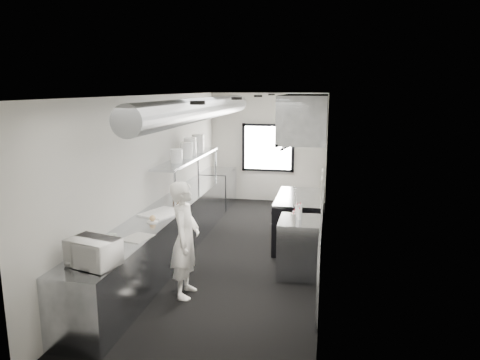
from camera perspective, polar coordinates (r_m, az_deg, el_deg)
The scene contains 35 objects.
floor at distance 8.23m, azimuth -0.35°, elevation -9.22°, with size 3.00×8.00×0.01m, color black.
ceiling at distance 7.70m, azimuth -0.38°, elevation 10.66°, with size 3.00×8.00×0.01m, color beige.
wall_back at distance 11.74m, azimuth 3.56°, elevation 4.09°, with size 3.00×0.02×2.80m, color beige.
wall_front at distance 4.15m, azimuth -11.69°, elevation -10.18°, with size 3.00×0.02×2.80m, color beige.
wall_left at distance 8.27m, azimuth -10.60°, elevation 0.76°, with size 0.02×8.00×2.80m, color beige.
wall_right at distance 7.69m, azimuth 10.65°, elevation -0.05°, with size 0.02×8.00×2.80m, color beige.
wall_cladding at distance 8.19m, azimuth 10.31°, elevation -5.46°, with size 0.03×5.50×1.10m, color #8D959A.
hvac_duct at distance 8.26m, azimuth -4.63°, elevation 8.94°, with size 0.40×0.40×6.40m, color gray.
service_window at distance 11.71m, azimuth 3.54°, elevation 4.07°, with size 1.36×0.05×1.25m.
exhaust_hood at distance 8.27m, azimuth 8.15°, elevation 7.76°, with size 0.81×2.20×0.88m.
prep_counter at distance 7.93m, azimuth -9.32°, elevation -6.75°, with size 0.70×6.00×0.90m, color #8D959A.
pass_shelf at distance 9.08m, azimuth -6.49°, elevation 2.70°, with size 0.45×3.00×0.68m.
range at distance 8.61m, azimuth 7.39°, elevation -5.08°, with size 0.88×1.60×0.94m.
bottle_station at distance 7.28m, azimuth 7.51°, elevation -8.38°, with size 0.65×0.80×0.90m, color #8D959A.
far_work_table at distance 11.35m, azimuth -2.81°, elevation -1.04°, with size 0.70×1.20×0.90m, color #8D959A.
notice_sheet_a at distance 6.48m, azimuth 10.30°, elevation -0.40°, with size 0.02×0.28×0.38m, color white.
notice_sheet_b at distance 6.15m, azimuth 10.22°, elevation -1.52°, with size 0.02×0.28×0.38m, color white.
line_cook at distance 6.44m, azimuth -6.93°, elevation -7.45°, with size 0.61×0.40×1.66m, color white.
microwave at distance 5.54m, azimuth -18.06°, elevation -8.67°, with size 0.53×0.41×0.32m, color white.
deli_tub_a at distance 6.06m, azimuth -17.79°, elevation -8.05°, with size 0.13×0.13×0.09m, color beige.
deli_tub_b at distance 6.37m, azimuth -15.78°, elevation -6.98°, with size 0.12×0.12×0.09m, color beige.
newspaper at distance 6.40m, azimuth -12.76°, elevation -7.09°, with size 0.32×0.40×0.01m, color white.
small_plate at distance 7.08m, azimuth -10.97°, elevation -5.18°, with size 0.18×0.18×0.02m, color white.
pastry at distance 7.07m, azimuth -10.98°, elevation -4.75°, with size 0.09×0.09×0.09m, color tan.
cutting_board at distance 7.53m, azimuth -9.82°, elevation -4.10°, with size 0.50×0.66×0.02m, color silver.
knife_block at distance 8.68m, azimuth -7.88°, elevation -1.24°, with size 0.10×0.21×0.23m, color #54391D.
plate_stack_a at distance 8.39m, azimuth -8.02°, elevation 3.04°, with size 0.22×0.22×0.25m, color white.
plate_stack_b at distance 8.89m, azimuth -6.80°, elevation 3.74°, with size 0.24×0.24×0.31m, color white.
plate_stack_c at distance 9.26m, azimuth -6.31°, elevation 4.22°, with size 0.25×0.25×0.36m, color white.
plate_stack_d at distance 9.65m, azimuth -5.32°, elevation 4.61°, with size 0.25×0.25×0.38m, color white.
squeeze_bottle_a at distance 6.80m, azimuth 6.76°, elevation -5.00°, with size 0.06×0.06×0.19m, color silver.
squeeze_bottle_b at distance 7.01m, azimuth 6.85°, elevation -4.57°, with size 0.06×0.06×0.17m, color silver.
squeeze_bottle_c at distance 7.13m, azimuth 7.52°, elevation -4.30°, with size 0.06×0.06×0.17m, color silver.
squeeze_bottle_d at distance 7.29m, azimuth 7.23°, elevation -3.85°, with size 0.06×0.06×0.19m, color silver.
squeeze_bottle_e at distance 7.40m, azimuth 7.60°, elevation -3.68°, with size 0.06×0.06×0.18m, color silver.
Camera 1 is at (1.55, -7.54, 2.92)m, focal length 33.82 mm.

